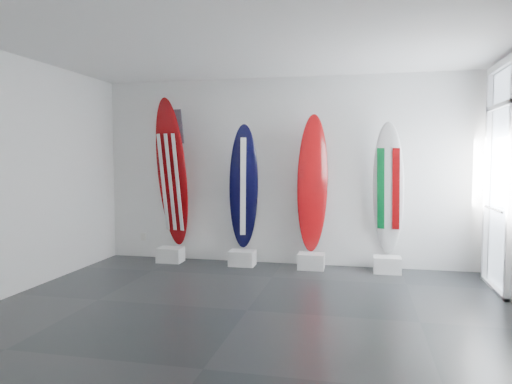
% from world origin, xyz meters
% --- Properties ---
extents(floor, '(6.00, 6.00, 0.00)m').
position_xyz_m(floor, '(0.00, 0.00, 0.00)').
color(floor, black).
rests_on(floor, ground).
extents(ceiling, '(6.00, 6.00, 0.00)m').
position_xyz_m(ceiling, '(0.00, 0.00, 3.00)').
color(ceiling, white).
rests_on(ceiling, wall_back).
extents(wall_back, '(6.00, 0.00, 6.00)m').
position_xyz_m(wall_back, '(0.00, 2.50, 1.50)').
color(wall_back, white).
rests_on(wall_back, ground).
extents(wall_front, '(6.00, 0.00, 6.00)m').
position_xyz_m(wall_front, '(0.00, -2.50, 1.50)').
color(wall_front, white).
rests_on(wall_front, ground).
extents(wall_left, '(0.00, 5.00, 5.00)m').
position_xyz_m(wall_left, '(-3.00, 0.00, 1.50)').
color(wall_left, white).
rests_on(wall_left, ground).
extents(display_block_usa, '(0.40, 0.30, 0.24)m').
position_xyz_m(display_block_usa, '(-1.82, 2.18, 0.12)').
color(display_block_usa, silver).
rests_on(display_block_usa, floor).
extents(surfboard_usa, '(0.64, 0.56, 2.45)m').
position_xyz_m(surfboard_usa, '(-1.82, 2.28, 1.46)').
color(surfboard_usa, maroon).
rests_on(surfboard_usa, display_block_usa).
extents(display_block_navy, '(0.40, 0.30, 0.24)m').
position_xyz_m(display_block_navy, '(-0.60, 2.18, 0.12)').
color(display_block_navy, silver).
rests_on(display_block_navy, floor).
extents(surfboard_navy, '(0.56, 0.54, 2.01)m').
position_xyz_m(surfboard_navy, '(-0.60, 2.28, 1.24)').
color(surfboard_navy, black).
rests_on(surfboard_navy, display_block_navy).
extents(display_block_swiss, '(0.40, 0.30, 0.24)m').
position_xyz_m(display_block_swiss, '(0.50, 2.18, 0.12)').
color(display_block_swiss, silver).
rests_on(display_block_swiss, floor).
extents(surfboard_swiss, '(0.53, 0.36, 2.15)m').
position_xyz_m(surfboard_swiss, '(0.50, 2.28, 1.31)').
color(surfboard_swiss, maroon).
rests_on(surfboard_swiss, display_block_swiss).
extents(display_block_italy, '(0.40, 0.30, 0.24)m').
position_xyz_m(display_block_italy, '(1.63, 2.18, 0.12)').
color(display_block_italy, silver).
rests_on(display_block_italy, floor).
extents(surfboard_italy, '(0.51, 0.46, 2.02)m').
position_xyz_m(surfboard_italy, '(1.63, 2.28, 1.24)').
color(surfboard_italy, silver).
rests_on(surfboard_italy, display_block_italy).
extents(wall_outlet, '(0.09, 0.02, 0.13)m').
position_xyz_m(wall_outlet, '(-2.45, 2.48, 0.35)').
color(wall_outlet, silver).
rests_on(wall_outlet, wall_back).
extents(glass_door, '(0.12, 1.16, 2.85)m').
position_xyz_m(glass_door, '(2.97, 1.55, 1.43)').
color(glass_door, white).
rests_on(glass_door, floor).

